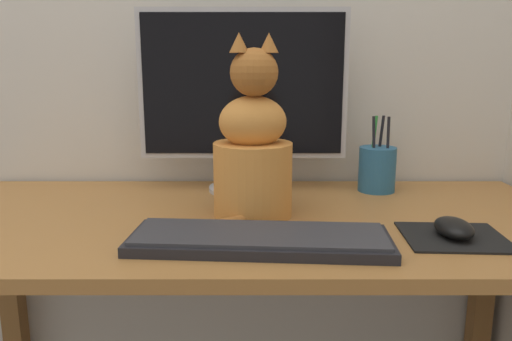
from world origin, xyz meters
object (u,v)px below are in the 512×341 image
(computer_mouse_right, at_px, (454,228))
(cat, at_px, (253,151))
(monitor, at_px, (243,94))
(pen_cup, at_px, (377,169))
(keyboard, at_px, (260,239))

(computer_mouse_right, bearing_deg, cat, 158.85)
(computer_mouse_right, bearing_deg, monitor, 138.05)
(pen_cup, bearing_deg, computer_mouse_right, -80.38)
(keyboard, distance_m, computer_mouse_right, 0.35)
(keyboard, relative_size, cat, 1.25)
(pen_cup, bearing_deg, keyboard, -127.50)
(monitor, relative_size, cat, 1.36)
(computer_mouse_right, bearing_deg, keyboard, -174.11)
(keyboard, xyz_separation_m, pen_cup, (0.29, 0.37, 0.04))
(monitor, distance_m, computer_mouse_right, 0.56)
(computer_mouse_right, bearing_deg, pen_cup, 99.62)
(keyboard, bearing_deg, computer_mouse_right, 9.79)
(keyboard, relative_size, computer_mouse_right, 4.74)
(cat, height_order, pen_cup, cat)
(monitor, bearing_deg, computer_mouse_right, -41.95)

